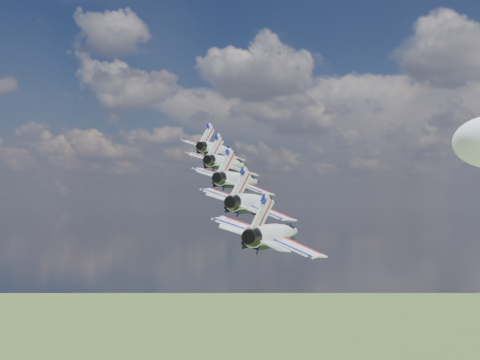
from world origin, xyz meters
The scene contains 5 objects.
jet_0 centered at (-9.78, 26.69, 157.35)m, with size 10.63×15.74×4.70m, color white, non-canonical shape.
jet_1 centered at (-2.32, 18.20, 154.26)m, with size 10.63×15.74×4.70m, color white, non-canonical shape.
jet_2 centered at (5.13, 9.71, 151.16)m, with size 10.63×15.74×4.70m, color white, non-canonical shape.
jet_3 centered at (12.59, 1.22, 148.07)m, with size 10.63×15.74×4.70m, color white, non-canonical shape.
jet_4 centered at (20.05, -7.27, 144.98)m, with size 10.63×15.74×4.70m, color white, non-canonical shape.
Camera 1 is at (48.52, -59.71, 147.84)m, focal length 45.00 mm.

